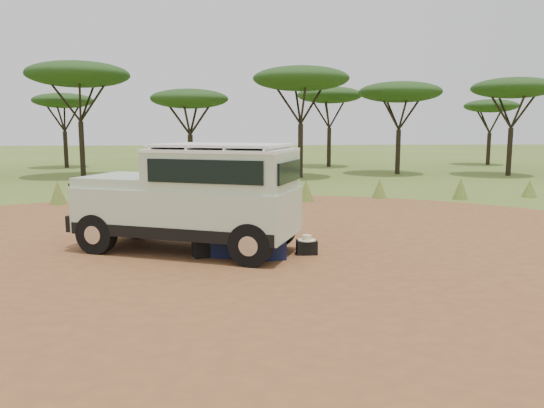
{
  "coord_description": "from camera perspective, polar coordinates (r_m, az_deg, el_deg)",
  "views": [
    {
      "loc": [
        0.24,
        -11.09,
        2.77
      ],
      "look_at": [
        1.16,
        1.0,
        1.0
      ],
      "focal_mm": 35.0,
      "sensor_mm": 36.0,
      "label": 1
    }
  ],
  "objects": [
    {
      "name": "hard_case",
      "position": [
        11.65,
        3.75,
        -4.68
      ],
      "size": [
        0.44,
        0.32,
        0.31
      ],
      "primitive_type": "cube",
      "rotation": [
        0.0,
        0.0,
        0.01
      ],
      "color": "black",
      "rests_on": "ground"
    },
    {
      "name": "duffel_navy",
      "position": [
        11.15,
        0.22,
        -4.75
      ],
      "size": [
        0.51,
        0.42,
        0.5
      ],
      "primitive_type": "cube",
      "rotation": [
        0.0,
        0.0,
        0.21
      ],
      "color": "#12183B",
      "rests_on": "ground"
    },
    {
      "name": "safari_hat",
      "position": [
        11.61,
        3.76,
        -3.71
      ],
      "size": [
        0.41,
        0.41,
        0.12
      ],
      "color": "beige",
      "rests_on": "hard_case"
    },
    {
      "name": "backpack_navy",
      "position": [
        11.41,
        -5.29,
        -4.24
      ],
      "size": [
        0.53,
        0.43,
        0.6
      ],
      "primitive_type": "cube",
      "rotation": [
        0.0,
        0.0,
        -0.26
      ],
      "color": "#12183B",
      "rests_on": "ground"
    },
    {
      "name": "walking_staff",
      "position": [
        12.88,
        -13.35,
        -0.82
      ],
      "size": [
        0.33,
        0.41,
        1.55
      ],
      "primitive_type": "cylinder",
      "rotation": [
        0.28,
        0.0,
        0.65
      ],
      "color": "brown",
      "rests_on": "ground"
    },
    {
      "name": "ground",
      "position": [
        11.43,
        -5.45,
        -5.75
      ],
      "size": [
        140.0,
        140.0,
        0.0
      ],
      "primitive_type": "plane",
      "color": "#526D26",
      "rests_on": "ground"
    },
    {
      "name": "safari_vehicle",
      "position": [
        11.86,
        -8.37,
        0.43
      ],
      "size": [
        5.27,
        3.63,
        2.41
      ],
      "rotation": [
        0.0,
        0.0,
        -0.38
      ],
      "color": "beige",
      "rests_on": "ground"
    },
    {
      "name": "backpack_olive",
      "position": [
        11.32,
        -0.68,
        -4.5
      ],
      "size": [
        0.45,
        0.4,
        0.52
      ],
      "primitive_type": "cube",
      "rotation": [
        0.0,
        0.0,
        0.44
      ],
      "color": "#39441F",
      "rests_on": "ground"
    },
    {
      "name": "grass_fringe",
      "position": [
        19.9,
        -4.68,
        1.45
      ],
      "size": [
        36.6,
        1.6,
        0.9
      ],
      "color": "#526D26",
      "rests_on": "ground"
    },
    {
      "name": "dirt_clearing",
      "position": [
        11.43,
        -5.45,
        -5.74
      ],
      "size": [
        23.0,
        23.0,
        0.01
      ],
      "primitive_type": "cylinder",
      "color": "#925930",
      "rests_on": "ground"
    },
    {
      "name": "backpack_black",
      "position": [
        11.45,
        -7.42,
        -4.25
      ],
      "size": [
        0.51,
        0.44,
        0.59
      ],
      "primitive_type": "cube",
      "rotation": [
        0.0,
        0.0,
        0.34
      ],
      "color": "black",
      "rests_on": "ground"
    },
    {
      "name": "acacia_treeline",
      "position": [
        30.97,
        -3.47,
        12.19
      ],
      "size": [
        46.7,
        13.2,
        6.26
      ],
      "color": "black",
      "rests_on": "ground"
    },
    {
      "name": "stuff_sack",
      "position": [
        11.11,
        -3.39,
        -5.36
      ],
      "size": [
        0.33,
        0.33,
        0.3
      ],
      "primitive_type": "cylinder",
      "rotation": [
        1.57,
        0.0,
        0.12
      ],
      "color": "black",
      "rests_on": "ground"
    }
  ]
}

